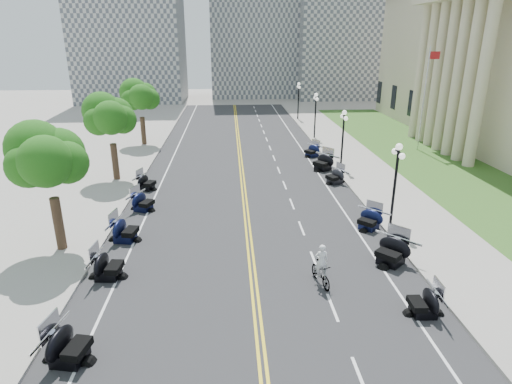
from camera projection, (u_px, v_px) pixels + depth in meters
name	position (u px, v px, depth m)	size (l,w,h in m)	color
ground	(252.00, 263.00, 21.55)	(160.00, 160.00, 0.00)	gray
road	(244.00, 195.00, 30.95)	(16.00, 90.00, 0.01)	#333335
centerline_yellow_a	(243.00, 195.00, 30.94)	(0.12, 90.00, 0.00)	yellow
centerline_yellow_b	(246.00, 195.00, 30.95)	(0.12, 90.00, 0.00)	yellow
edge_line_north	(331.00, 193.00, 31.33)	(0.12, 90.00, 0.00)	white
edge_line_south	(155.00, 197.00, 30.56)	(0.12, 90.00, 0.00)	white
lane_dash_4	(360.00, 378.00, 14.23)	(0.12, 2.00, 0.00)	white
lane_dash_5	(333.00, 307.00, 17.98)	(0.12, 2.00, 0.00)	white
lane_dash_6	(314.00, 261.00, 21.74)	(0.12, 2.00, 0.00)	white
lane_dash_7	(301.00, 228.00, 25.50)	(0.12, 2.00, 0.00)	white
lane_dash_8	(292.00, 204.00, 29.26)	(0.12, 2.00, 0.00)	white
lane_dash_9	(285.00, 185.00, 33.01)	(0.12, 2.00, 0.00)	white
lane_dash_10	(279.00, 170.00, 36.77)	(0.12, 2.00, 0.00)	white
lane_dash_11	(274.00, 158.00, 40.53)	(0.12, 2.00, 0.00)	white
lane_dash_12	(270.00, 148.00, 44.29)	(0.12, 2.00, 0.00)	white
lane_dash_13	(267.00, 139.00, 48.04)	(0.12, 2.00, 0.00)	white
lane_dash_14	(264.00, 132.00, 51.80)	(0.12, 2.00, 0.00)	white
lane_dash_15	(261.00, 126.00, 55.56)	(0.12, 2.00, 0.00)	white
lane_dash_16	(259.00, 120.00, 59.32)	(0.12, 2.00, 0.00)	white
lane_dash_17	(257.00, 115.00, 63.07)	(0.12, 2.00, 0.00)	white
lane_dash_18	(256.00, 111.00, 66.83)	(0.12, 2.00, 0.00)	white
lane_dash_19	(254.00, 107.00, 70.59)	(0.12, 2.00, 0.00)	white
sidewalk_north	(386.00, 191.00, 31.55)	(5.00, 90.00, 0.15)	#9E9991
sidewalk_south	(96.00, 197.00, 30.30)	(5.00, 90.00, 0.15)	#9E9991
lawn	(430.00, 161.00, 39.49)	(9.00, 60.00, 0.10)	#356023
distant_block_a	(129.00, 25.00, 74.33)	(18.00, 14.00, 26.00)	gray
distant_block_b	(253.00, 14.00, 80.61)	(16.00, 12.00, 30.00)	gray
distant_block_c	(350.00, 37.00, 80.21)	(20.00, 14.00, 22.00)	gray
street_lamp_2	(395.00, 185.00, 24.95)	(0.50, 1.20, 4.90)	black
street_lamp_3	(343.00, 140.00, 36.22)	(0.50, 1.20, 4.90)	black
street_lamp_4	(315.00, 116.00, 47.49)	(0.50, 1.20, 4.90)	black
street_lamp_5	(298.00, 101.00, 58.76)	(0.50, 1.20, 4.90)	black
flagpole	(424.00, 101.00, 41.60)	(1.10, 0.20, 10.00)	silver
tree_2	(48.00, 165.00, 21.23)	(4.80, 4.80, 9.20)	#235619
tree_3	(110.00, 121.00, 32.51)	(4.80, 4.80, 9.20)	#235619
tree_4	(141.00, 100.00, 43.78)	(4.80, 4.80, 9.20)	#235619
motorcycle_n_4	(424.00, 301.00, 17.34)	(1.78, 1.78, 1.25)	black
motorcycle_n_5	(392.00, 250.00, 21.27)	(2.14, 2.14, 1.50)	black
motorcycle_n_6	(369.00, 219.00, 25.23)	(1.84, 1.84, 1.29)	black
motorcycle_n_8	(335.00, 176.00, 33.22)	(1.82, 1.82, 1.28)	black
motorcycle_n_9	(323.00, 161.00, 36.58)	(2.19, 2.19, 1.53)	black
motorcycle_n_10	(312.00, 150.00, 40.83)	(1.83, 1.83, 1.28)	black
motorcycle_s_4	(68.00, 344.00, 14.76)	(2.04, 2.04, 1.42)	black
motorcycle_s_5	(108.00, 265.00, 20.01)	(1.97, 1.97, 1.38)	black
motorcycle_s_6	(125.00, 229.00, 23.72)	(2.01, 2.01, 1.41)	black
motorcycle_s_7	(143.00, 201.00, 27.98)	(1.88, 1.88, 1.32)	black
motorcycle_s_8	(146.00, 182.00, 31.85)	(1.80, 1.80, 1.26)	black
bicycle	(321.00, 274.00, 19.50)	(0.52, 1.86, 1.12)	#A51414
cyclist_rider	(322.00, 246.00, 19.03)	(0.61, 0.40, 1.67)	silver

